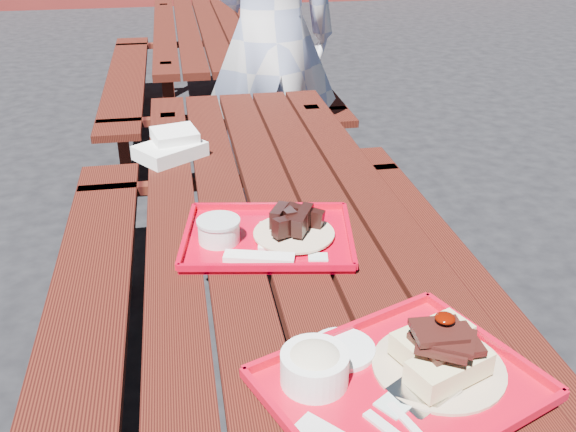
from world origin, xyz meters
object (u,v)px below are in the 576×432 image
(picnic_table_near, at_px, (279,271))
(person, at_px, (270,37))
(near_tray, at_px, (393,370))
(picnic_table_far, at_px, (211,55))
(far_tray, at_px, (265,235))

(picnic_table_near, bearing_deg, person, 82.13)
(picnic_table_near, distance_m, near_tray, 0.77)
(picnic_table_near, relative_size, picnic_table_far, 1.00)
(far_tray, bearing_deg, picnic_table_near, 68.31)
(picnic_table_far, relative_size, person, 1.28)
(picnic_table_far, bearing_deg, person, -81.19)
(far_tray, bearing_deg, near_tray, -75.01)
(picnic_table_near, bearing_deg, near_tray, -82.72)
(near_tray, bearing_deg, person, 87.11)
(picnic_table_far, xyz_separation_m, far_tray, (-0.06, -2.95, 0.21))
(picnic_table_near, relative_size, far_tray, 4.93)
(far_tray, distance_m, person, 1.66)
(picnic_table_near, height_order, far_tray, far_tray)
(person, bearing_deg, picnic_table_far, -85.49)
(near_tray, bearing_deg, far_tray, 104.99)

